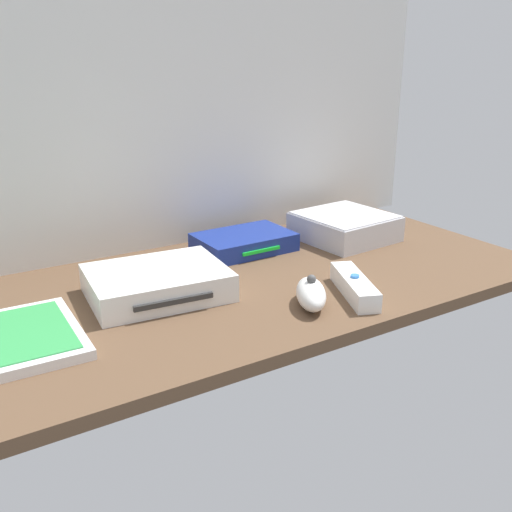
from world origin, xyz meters
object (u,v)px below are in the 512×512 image
Objects in this scene: mini_computer at (345,226)px; remote_nunchuk at (311,294)px; game_case at (26,337)px; network_router at (244,242)px; game_console at (157,283)px; remote_wand at (354,286)px.

mini_computer is 1.69× the size of remote_nunchuk.
remote_nunchuk reaches higher than game_case.
game_console is at bearing -153.62° from network_router.
mini_computer is at bearing 14.90° from game_console.
remote_wand is at bearing -126.98° from mini_computer.
remote_wand is at bearing -25.80° from game_console.
remote_nunchuk is at bearing -100.46° from network_router.
remote_wand reaches higher than game_case.
mini_computer is at bearing 75.71° from remote_wand.
network_router reaches higher than game_case.
mini_computer reaches higher than network_router.
network_router is (22.81, 11.72, -0.50)cm from game_console.
remote_wand is at bearing -83.23° from network_router.
mini_computer reaches higher than remote_wand.
game_console is 24.15cm from remote_nunchuk.
network_router is at bearing 120.27° from remote_wand.
mini_computer is 29.34cm from remote_wand.
network_router is at bearing 110.52° from remote_nunchuk.
game_case is 40.54cm from remote_nunchuk.
mini_computer is 1.01× the size of network_router.
game_case is 48.74cm from remote_wand.
mini_computer is at bearing -12.62° from network_router.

